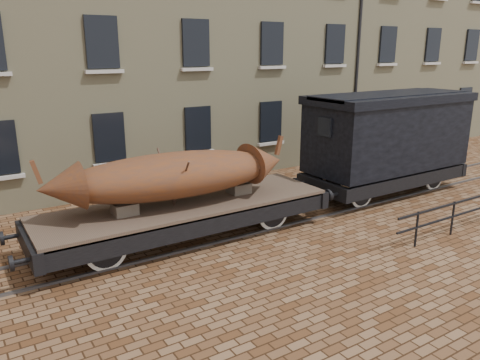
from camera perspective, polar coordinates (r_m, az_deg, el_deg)
ground at (r=14.31m, az=0.74°, el=-5.53°), size 90.00×90.00×0.00m
warehouse_cream at (r=23.60m, az=-6.90°, el=19.98°), size 40.00×10.19×14.00m
rail_track at (r=14.30m, az=0.74°, el=-5.42°), size 30.00×1.52×0.06m
flatcar_wagon at (r=13.09m, az=-6.60°, el=-3.67°), size 9.18×2.49×1.39m
iron_boat at (r=12.64m, az=-8.16°, el=0.61°), size 6.92×2.35×1.64m
goods_van at (r=17.71m, az=17.65°, el=5.61°), size 7.12×2.60×3.68m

